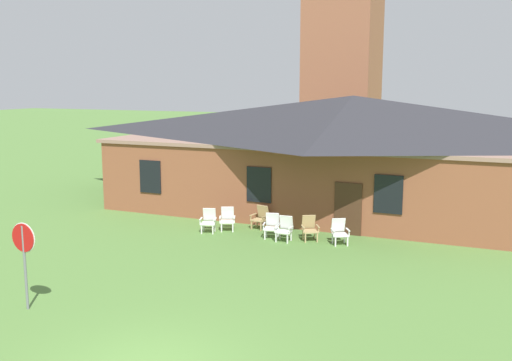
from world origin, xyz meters
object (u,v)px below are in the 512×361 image
(lawn_chair_by_porch, at_px, (209,220))
(lawn_chair_far_side, at_px, (309,227))
(lawn_chair_under_eave, at_px, (339,231))
(lawn_chair_left_end, at_px, (261,217))
(lawn_chair_right_end, at_px, (285,228))
(stop_sign, at_px, (24,248))
(lawn_chair_middle, at_px, (272,225))
(lawn_chair_near_door, at_px, (227,218))

(lawn_chair_by_porch, height_order, lawn_chair_far_side, same)
(lawn_chair_far_side, height_order, lawn_chair_under_eave, same)
(lawn_chair_left_end, height_order, lawn_chair_right_end, same)
(lawn_chair_under_eave, bearing_deg, lawn_chair_by_porch, -176.11)
(lawn_chair_right_end, height_order, lawn_chair_far_side, same)
(stop_sign, bearing_deg, lawn_chair_right_end, 66.51)
(lawn_chair_under_eave, bearing_deg, lawn_chair_right_end, -169.12)
(lawn_chair_by_porch, bearing_deg, lawn_chair_middle, 4.65)
(lawn_chair_by_porch, bearing_deg, lawn_chair_far_side, 5.98)
(lawn_chair_far_side, bearing_deg, lawn_chair_left_end, 159.09)
(lawn_chair_near_door, bearing_deg, lawn_chair_under_eave, -2.47)
(lawn_chair_far_side, bearing_deg, stop_sign, -116.64)
(lawn_chair_near_door, xyz_separation_m, lawn_chair_far_side, (3.57, -0.13, 0.00))
(lawn_chair_near_door, xyz_separation_m, lawn_chair_middle, (2.11, -0.35, 0.00))
(lawn_chair_right_end, distance_m, lawn_chair_far_side, 0.96)
(lawn_chair_middle, bearing_deg, lawn_chair_left_end, 129.96)
(lawn_chair_left_end, distance_m, lawn_chair_far_side, 2.59)
(lawn_chair_by_porch, relative_size, lawn_chair_far_side, 1.00)
(lawn_chair_middle, bearing_deg, lawn_chair_right_end, -21.47)
(lawn_chair_middle, bearing_deg, lawn_chair_by_porch, -175.35)
(lawn_chair_by_porch, distance_m, lawn_chair_under_eave, 5.34)
(lawn_chair_middle, bearing_deg, lawn_chair_near_door, 170.54)
(lawn_chair_near_door, bearing_deg, lawn_chair_far_side, -2.16)
(lawn_chair_middle, distance_m, lawn_chair_far_side, 1.48)
(lawn_chair_near_door, relative_size, lawn_chair_middle, 1.00)
(lawn_chair_middle, bearing_deg, stop_sign, -109.59)
(lawn_chair_by_porch, distance_m, lawn_chair_right_end, 3.30)
(stop_sign, height_order, lawn_chair_under_eave, stop_sign)
(lawn_chair_middle, relative_size, lawn_chair_right_end, 1.00)
(lawn_chair_by_porch, relative_size, lawn_chair_left_end, 1.00)
(lawn_chair_middle, height_order, lawn_chair_right_end, same)
(lawn_chair_near_door, bearing_deg, lawn_chair_left_end, 34.53)
(stop_sign, bearing_deg, lawn_chair_far_side, 63.36)
(stop_sign, xyz_separation_m, lawn_chair_near_door, (1.21, 9.66, -1.18))
(lawn_chair_near_door, xyz_separation_m, lawn_chair_left_end, (1.15, 0.79, 0.00))
(stop_sign, height_order, lawn_chair_near_door, stop_sign)
(lawn_chair_left_end, bearing_deg, lawn_chair_right_end, -41.26)
(lawn_chair_by_porch, height_order, lawn_chair_left_end, same)
(lawn_chair_left_end, relative_size, lawn_chair_far_side, 1.00)
(lawn_chair_by_porch, relative_size, lawn_chair_near_door, 1.00)
(lawn_chair_left_end, xyz_separation_m, lawn_chair_under_eave, (3.62, -1.00, 0.00))
(lawn_chair_near_door, bearing_deg, lawn_chair_middle, -9.46)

